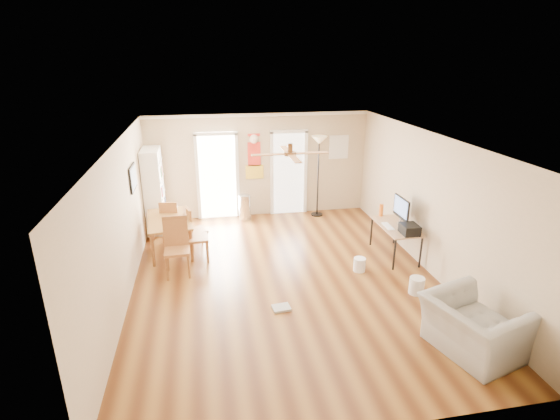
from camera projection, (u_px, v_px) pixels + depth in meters
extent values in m
plane|color=brown|center=(286.00, 279.00, 7.93)|extent=(7.00, 7.00, 0.00)
cube|color=red|center=(254.00, 156.00, 10.60)|extent=(0.46, 0.03, 1.10)
cube|color=white|center=(339.00, 147.00, 10.90)|extent=(0.50, 0.04, 0.60)
cube|color=black|center=(133.00, 178.00, 8.18)|extent=(0.04, 0.66, 0.48)
cylinder|color=#BDBDC0|center=(245.00, 207.00, 10.70)|extent=(0.34, 0.34, 0.64)
cube|color=white|center=(388.00, 226.00, 8.58)|extent=(0.15, 0.40, 0.01)
cube|color=black|center=(410.00, 229.00, 8.21)|extent=(0.32, 0.38, 0.19)
cylinder|color=orange|center=(381.00, 210.00, 9.11)|extent=(0.09, 0.09, 0.26)
cylinder|color=white|center=(359.00, 264.00, 8.19)|extent=(0.27, 0.27, 0.27)
cylinder|color=silver|center=(417.00, 286.00, 7.41)|extent=(0.30, 0.30, 0.30)
cube|color=#A7A7A2|center=(281.00, 308.00, 6.99)|extent=(0.31, 0.26, 0.04)
imported|color=#A1A19C|center=(474.00, 327.00, 5.87)|extent=(1.34, 1.45, 0.78)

